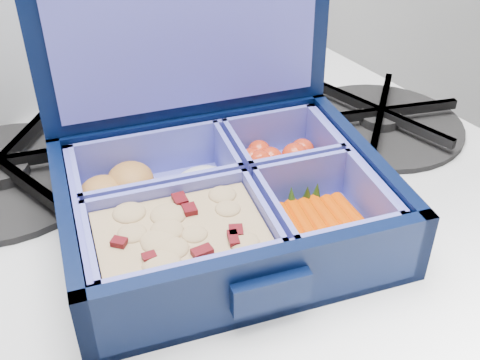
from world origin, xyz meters
TOP-DOWN VIEW (x-y plane):
  - bento_box at (-0.20, 1.66)m, footprint 0.29×0.25m
  - burner_grate at (0.03, 1.71)m, footprint 0.22×0.22m
  - burner_grate_rear at (-0.33, 1.83)m, footprint 0.23×0.23m
  - fork at (-0.19, 1.79)m, footprint 0.10×0.16m

SIDE VIEW (x-z plane):
  - fork at x=-0.19m, z-range 0.88..0.89m
  - burner_grate_rear at x=-0.33m, z-range 0.88..0.90m
  - burner_grate at x=0.03m, z-range 0.88..0.91m
  - bento_box at x=-0.20m, z-range 0.88..0.94m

